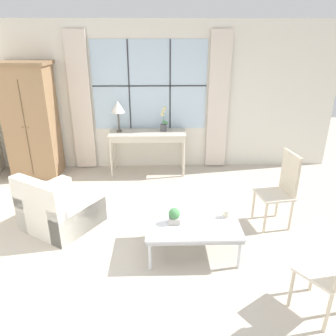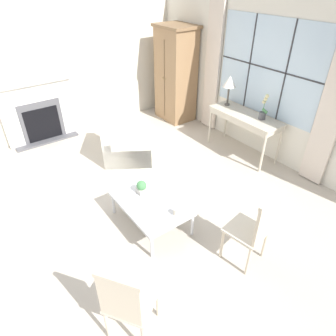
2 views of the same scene
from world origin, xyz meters
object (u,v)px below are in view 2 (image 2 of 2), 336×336
object	(u,v)px
coffee_table	(151,203)
console_table	(245,119)
table_lamp	(230,82)
armchair_upholstered	(126,145)
potted_orchid	(263,110)
pillar_candle	(176,212)
accent_chair_wooden	(126,302)
armoire	(176,74)
side_chair_wooden	(256,227)
potted_plant_small	(142,187)
fireplace	(38,108)

from	to	relation	value
coffee_table	console_table	bearing A→B (deg)	103.80
table_lamp	armchair_upholstered	size ratio (longest dim) A/B	0.48
potted_orchid	pillar_candle	xyz separation A→B (m)	(0.75, -2.52, -0.52)
armchair_upholstered	accent_chair_wooden	bearing A→B (deg)	-29.13
armoire	table_lamp	world-z (taller)	armoire
table_lamp	armoire	bearing A→B (deg)	-176.80
table_lamp	coffee_table	xyz separation A→B (m)	(1.16, -2.61, -0.90)
coffee_table	pillar_candle	distance (m)	0.46
console_table	side_chair_wooden	xyz separation A→B (m)	(1.92, -1.94, -0.13)
potted_orchid	potted_plant_small	xyz separation A→B (m)	(0.09, -2.64, -0.47)
potted_plant_small	pillar_candle	world-z (taller)	potted_plant_small
armoire	accent_chair_wooden	distance (m)	5.37
table_lamp	potted_orchid	size ratio (longest dim) A/B	1.24
armchair_upholstered	potted_plant_small	distance (m)	1.72
fireplace	potted_orchid	world-z (taller)	fireplace
potted_orchid	armchair_upholstered	xyz separation A→B (m)	(-1.49, -2.01, -0.72)
fireplace	coffee_table	world-z (taller)	fireplace
armoire	accent_chair_wooden	bearing A→B (deg)	-42.04
side_chair_wooden	accent_chair_wooden	distance (m)	1.68
fireplace	table_lamp	size ratio (longest dim) A/B	3.71
table_lamp	armchair_upholstered	xyz separation A→B (m)	(-0.64, -1.98, -1.01)
fireplace	accent_chair_wooden	world-z (taller)	fireplace
coffee_table	armchair_upholstered	bearing A→B (deg)	160.82
console_table	armchair_upholstered	distance (m)	2.31
accent_chair_wooden	potted_plant_small	bearing A→B (deg)	143.77
potted_plant_small	coffee_table	bearing A→B (deg)	-0.16
table_lamp	coffee_table	world-z (taller)	table_lamp
pillar_candle	coffee_table	bearing A→B (deg)	-164.81
armoire	pillar_candle	xyz separation A→B (m)	(3.18, -2.40, -0.60)
armchair_upholstered	potted_plant_small	bearing A→B (deg)	-21.66
fireplace	potted_plant_small	distance (m)	3.30
table_lamp	potted_orchid	distance (m)	0.89
table_lamp	coffee_table	size ratio (longest dim) A/B	0.51
pillar_candle	armoire	bearing A→B (deg)	142.95
pillar_candle	potted_plant_small	bearing A→B (deg)	-169.94
armchair_upholstered	pillar_candle	size ratio (longest dim) A/B	10.42
table_lamp	accent_chair_wooden	world-z (taller)	table_lamp
fireplace	pillar_candle	world-z (taller)	fireplace
console_table	potted_plant_small	xyz separation A→B (m)	(0.40, -2.56, -0.22)
armoire	pillar_candle	size ratio (longest dim) A/B	18.28
potted_plant_small	console_table	bearing A→B (deg)	98.94
side_chair_wooden	coffee_table	distance (m)	1.45
accent_chair_wooden	coffee_table	distance (m)	1.63
table_lamp	accent_chair_wooden	xyz separation A→B (m)	(2.38, -3.67, -0.69)
armoire	pillar_candle	world-z (taller)	armoire
armchair_upholstered	armoire	bearing A→B (deg)	116.45
fireplace	coffee_table	distance (m)	3.53
potted_orchid	side_chair_wooden	xyz separation A→B (m)	(1.61, -2.02, -0.38)
fireplace	accent_chair_wooden	size ratio (longest dim) A/B	2.07
armchair_upholstered	pillar_candle	xyz separation A→B (m)	(2.24, -0.51, 0.20)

